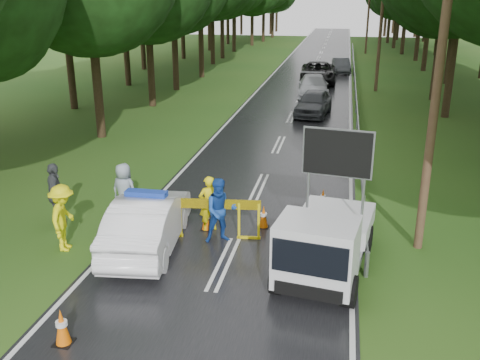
% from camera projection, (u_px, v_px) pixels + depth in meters
% --- Properties ---
extents(ground, '(160.00, 160.00, 0.00)m').
position_uv_depth(ground, '(224.00, 264.00, 14.28)').
color(ground, '#1F4C15').
rests_on(ground, ground).
extents(road, '(7.00, 140.00, 0.02)m').
position_uv_depth(road, '(307.00, 84.00, 42.07)').
color(road, black).
rests_on(road, ground).
extents(guardrail, '(0.12, 60.06, 0.70)m').
position_uv_depth(guardrail, '(355.00, 79.00, 40.92)').
color(guardrail, gray).
rests_on(guardrail, ground).
extents(utility_pole_near, '(1.40, 0.24, 10.00)m').
position_uv_depth(utility_pole_near, '(440.00, 67.00, 13.53)').
color(utility_pole_near, '#4B3223').
rests_on(utility_pole_near, ground).
extents(utility_pole_mid, '(1.40, 0.24, 10.00)m').
position_uv_depth(utility_pole_mid, '(381.00, 19.00, 37.61)').
color(utility_pole_mid, '#4B3223').
rests_on(utility_pole_mid, ground).
extents(utility_pole_far, '(1.40, 0.24, 10.00)m').
position_uv_depth(utility_pole_far, '(369.00, 9.00, 61.70)').
color(utility_pole_far, '#4B3223').
rests_on(utility_pole_far, ground).
extents(police_sedan, '(2.13, 4.84, 1.70)m').
position_uv_depth(police_sedan, '(148.00, 222.00, 14.95)').
color(police_sedan, white).
rests_on(police_sedan, ground).
extents(work_truck, '(2.59, 4.67, 3.54)m').
position_uv_depth(work_truck, '(325.00, 241.00, 13.42)').
color(work_truck, gray).
rests_on(work_truck, ground).
extents(barrier, '(2.97, 0.40, 1.23)m').
position_uv_depth(barrier, '(209.00, 209.00, 15.46)').
color(barrier, yellow).
rests_on(barrier, ground).
extents(officer, '(0.76, 0.70, 1.74)m').
position_uv_depth(officer, '(209.00, 204.00, 16.01)').
color(officer, '#FFEB0D').
rests_on(officer, ground).
extents(civilian, '(1.14, 1.03, 1.91)m').
position_uv_depth(civilian, '(221.00, 211.00, 15.27)').
color(civilian, '#1945A3').
rests_on(civilian, ground).
extents(bystander_left, '(0.93, 1.35, 1.92)m').
position_uv_depth(bystander_left, '(63.00, 218.00, 14.78)').
color(bystander_left, yellow).
rests_on(bystander_left, ground).
extents(bystander_mid, '(0.97, 1.27, 2.00)m').
position_uv_depth(bystander_mid, '(55.00, 195.00, 16.34)').
color(bystander_mid, '#3E4146').
rests_on(bystander_mid, ground).
extents(bystander_right, '(0.96, 0.72, 1.80)m').
position_uv_depth(bystander_right, '(124.00, 191.00, 16.98)').
color(bystander_right, '#8B99A7').
rests_on(bystander_right, ground).
extents(queue_car_first, '(2.26, 4.52, 1.48)m').
position_uv_depth(queue_car_first, '(314.00, 103.00, 31.29)').
color(queue_car_first, '#3B3E42').
rests_on(queue_car_first, ground).
extents(queue_car_second, '(2.40, 5.15, 1.46)m').
position_uv_depth(queue_car_second, '(313.00, 86.00, 36.93)').
color(queue_car_second, '#929499').
rests_on(queue_car_second, ground).
extents(queue_car_third, '(2.99, 6.01, 1.64)m').
position_uv_depth(queue_car_third, '(318.00, 73.00, 42.56)').
color(queue_car_third, black).
rests_on(queue_car_third, ground).
extents(queue_car_fourth, '(1.84, 4.10, 1.31)m').
position_uv_depth(queue_car_fourth, '(341.00, 66.00, 47.86)').
color(queue_car_fourth, '#3D4044').
rests_on(queue_car_fourth, ground).
extents(cone_near_left, '(0.39, 0.39, 0.82)m').
position_uv_depth(cone_near_left, '(62.00, 327.00, 10.89)').
color(cone_near_left, black).
rests_on(cone_near_left, ground).
extents(cone_center, '(0.34, 0.34, 0.71)m').
position_uv_depth(cone_center, '(206.00, 219.00, 16.20)').
color(cone_center, black).
rests_on(cone_center, ground).
extents(cone_far, '(0.34, 0.34, 0.73)m').
position_uv_depth(cone_far, '(264.00, 217.00, 16.36)').
color(cone_far, black).
rests_on(cone_far, ground).
extents(cone_left_mid, '(0.34, 0.34, 0.71)m').
position_uv_depth(cone_left_mid, '(158.00, 238.00, 14.99)').
color(cone_left_mid, black).
rests_on(cone_left_mid, ground).
extents(cone_right, '(0.31, 0.31, 0.66)m').
position_uv_depth(cone_right, '(323.00, 199.00, 17.91)').
color(cone_right, black).
rests_on(cone_right, ground).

